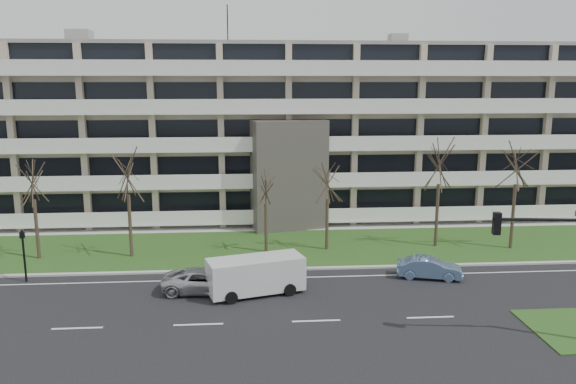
{
  "coord_description": "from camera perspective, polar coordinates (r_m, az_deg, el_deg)",
  "views": [
    {
      "loc": [
        -3.41,
        -26.78,
        12.13
      ],
      "look_at": [
        -0.72,
        10.0,
        4.78
      ],
      "focal_mm": 35.0,
      "sensor_mm": 36.0,
      "label": 1
    }
  ],
  "objects": [
    {
      "name": "tree_1",
      "position": [
        41.47,
        -24.57,
        1.47
      ],
      "size": [
        3.74,
        3.74,
        7.47
      ],
      "color": "#382B21",
      "rests_on": "ground"
    },
    {
      "name": "curb",
      "position": [
        36.98,
        1.35,
        -7.79
      ],
      "size": [
        90.0,
        0.35,
        0.12
      ],
      "primitive_type": "cube",
      "color": "#B2B2AD",
      "rests_on": "ground"
    },
    {
      "name": "sidewalk",
      "position": [
        46.99,
        0.11,
        -3.64
      ],
      "size": [
        90.0,
        2.0,
        0.08
      ],
      "primitive_type": "cube",
      "color": "#B2B2AD",
      "rests_on": "ground"
    },
    {
      "name": "tree_4",
      "position": [
        40.0,
        4.05,
        1.37
      ],
      "size": [
        3.39,
        3.39,
        6.79
      ],
      "color": "#382B21",
      "rests_on": "ground"
    },
    {
      "name": "tree_3",
      "position": [
        39.42,
        -2.28,
        0.81
      ],
      "size": [
        3.21,
        3.21,
        6.41
      ],
      "color": "#382B21",
      "rests_on": "ground"
    },
    {
      "name": "grass_verge",
      "position": [
        41.72,
        0.68,
        -5.59
      ],
      "size": [
        90.0,
        10.0,
        0.06
      ],
      "primitive_type": "cube",
      "color": "#214A18",
      "rests_on": "ground"
    },
    {
      "name": "tree_6",
      "position": [
        43.14,
        22.28,
        3.17
      ],
      "size": [
        4.29,
        4.29,
        8.59
      ],
      "color": "#382B21",
      "rests_on": "ground"
    },
    {
      "name": "ground",
      "position": [
        29.6,
        2.87,
        -12.94
      ],
      "size": [
        160.0,
        160.0,
        0.0
      ],
      "primitive_type": "plane",
      "color": "black",
      "rests_on": "ground"
    },
    {
      "name": "tree_2",
      "position": [
        39.64,
        -16.04,
        2.18
      ],
      "size": [
        3.97,
        3.97,
        7.94
      ],
      "color": "#382B21",
      "rests_on": "ground"
    },
    {
      "name": "blue_sedan",
      "position": [
        36.36,
        14.16,
        -7.49
      ],
      "size": [
        4.2,
        2.33,
        1.31
      ],
      "primitive_type": "imported",
      "rotation": [
        0.0,
        0.0,
        1.32
      ],
      "color": "#6D8FBE",
      "rests_on": "ground"
    },
    {
      "name": "pedestrian_signal",
      "position": [
        37.82,
        -25.29,
        -5.24
      ],
      "size": [
        0.37,
        0.33,
        3.28
      ],
      "rotation": [
        0.0,
        0.0,
        0.34
      ],
      "color": "black",
      "rests_on": "ground"
    },
    {
      "name": "lane_edge_line",
      "position": [
        35.59,
        1.58,
        -8.66
      ],
      "size": [
        90.0,
        0.12,
        0.01
      ],
      "primitive_type": "cube",
      "color": "white",
      "rests_on": "ground"
    },
    {
      "name": "silver_pickup",
      "position": [
        33.38,
        -8.42,
        -8.91
      ],
      "size": [
        5.11,
        2.64,
        1.38
      ],
      "primitive_type": "imported",
      "rotation": [
        0.0,
        0.0,
        1.5
      ],
      "color": "#B7BABF",
      "rests_on": "ground"
    },
    {
      "name": "traffic_signal",
      "position": [
        28.85,
        26.55,
        -6.05
      ],
      "size": [
        5.49,
        0.98,
        6.39
      ],
      "rotation": [
        0.0,
        0.0,
        -0.12
      ],
      "color": "black",
      "rests_on": "ground"
    },
    {
      "name": "white_van",
      "position": [
        32.71,
        -3.18,
        -8.13
      ],
      "size": [
        5.84,
        3.47,
        2.13
      ],
      "rotation": [
        0.0,
        0.0,
        0.28
      ],
      "color": "silver",
      "rests_on": "ground"
    },
    {
      "name": "apartment_building",
      "position": [
        52.41,
        -0.46,
        6.32
      ],
      "size": [
        60.5,
        15.1,
        18.75
      ],
      "color": "#C6B19A",
      "rests_on": "ground"
    },
    {
      "name": "tree_5",
      "position": [
        42.01,
        15.17,
        3.25
      ],
      "size": [
        4.22,
        4.22,
        8.43
      ],
      "color": "#382B21",
      "rests_on": "ground"
    }
  ]
}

